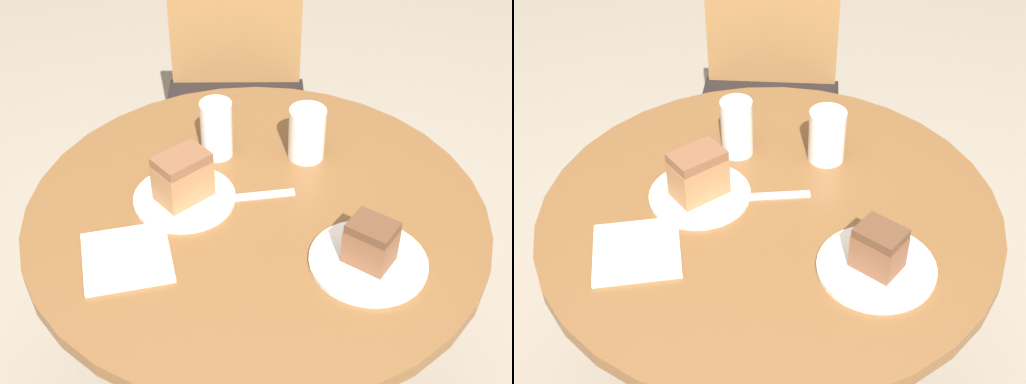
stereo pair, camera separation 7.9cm
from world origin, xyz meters
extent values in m
cylinder|color=brown|center=(0.00, 0.00, 0.36)|extent=(0.09, 0.09, 0.66)
cylinder|color=brown|center=(0.00, 0.00, 0.70)|extent=(0.93, 0.93, 0.03)
cylinder|color=olive|center=(-0.26, 0.57, 0.20)|extent=(0.04, 0.04, 0.41)
cylinder|color=olive|center=(0.14, 0.57, 0.20)|extent=(0.04, 0.04, 0.41)
cylinder|color=olive|center=(-0.26, 0.96, 0.20)|extent=(0.04, 0.04, 0.41)
cylinder|color=olive|center=(0.13, 0.97, 0.20)|extent=(0.04, 0.04, 0.41)
cube|color=black|center=(-0.06, 0.77, 0.42)|extent=(0.44, 0.44, 0.03)
cube|color=olive|center=(-0.07, 0.98, 0.65)|extent=(0.42, 0.02, 0.44)
cylinder|color=white|center=(-0.15, 0.02, 0.72)|extent=(0.21, 0.21, 0.01)
cylinder|color=white|center=(0.21, -0.16, 0.72)|extent=(0.22, 0.22, 0.01)
cube|color=#9E6B42|center=(-0.15, 0.02, 0.77)|extent=(0.13, 0.12, 0.08)
cube|color=brown|center=(-0.15, 0.02, 0.82)|extent=(0.12, 0.12, 0.02)
cube|color=brown|center=(0.21, -0.16, 0.76)|extent=(0.11, 0.10, 0.07)
cube|color=brown|center=(0.21, -0.16, 0.81)|extent=(0.10, 0.10, 0.02)
cylinder|color=beige|center=(0.11, 0.18, 0.76)|extent=(0.07, 0.07, 0.09)
cylinder|color=white|center=(0.11, 0.18, 0.78)|extent=(0.08, 0.08, 0.12)
cylinder|color=silver|center=(-0.09, 0.18, 0.76)|extent=(0.06, 0.06, 0.09)
cylinder|color=white|center=(-0.09, 0.18, 0.78)|extent=(0.07, 0.07, 0.13)
cube|color=white|center=(-0.24, -0.15, 0.72)|extent=(0.19, 0.19, 0.01)
cube|color=silver|center=(-0.01, 0.03, 0.72)|extent=(0.19, 0.05, 0.00)
camera|label=1|loc=(0.00, -1.09, 1.66)|focal=50.00mm
camera|label=2|loc=(0.08, -1.09, 1.66)|focal=50.00mm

